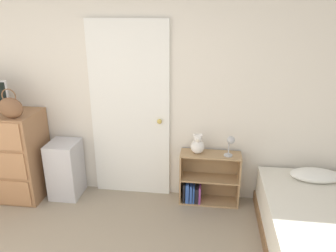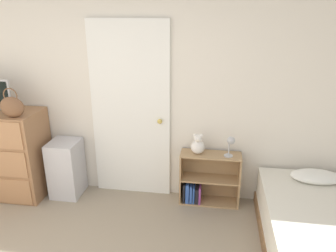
# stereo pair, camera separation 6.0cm
# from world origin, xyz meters

# --- Properties ---
(wall_back) EXTENTS (10.00, 0.06, 2.55)m
(wall_back) POSITION_xyz_m (0.00, 2.21, 1.27)
(wall_back) COLOR silver
(wall_back) RESTS_ON ground_plane
(door_closed) EXTENTS (0.91, 0.09, 2.06)m
(door_closed) POSITION_xyz_m (-0.03, 2.16, 1.03)
(door_closed) COLOR white
(door_closed) RESTS_ON ground_plane
(dresser) EXTENTS (1.00, 0.53, 1.05)m
(dresser) POSITION_xyz_m (-1.55, 1.90, 0.52)
(dresser) COLOR #996B47
(dresser) RESTS_ON ground_plane
(handbag) EXTENTS (0.27, 0.12, 0.32)m
(handbag) POSITION_xyz_m (-1.21, 1.73, 1.17)
(handbag) COLOR brown
(handbag) RESTS_ON dresser
(storage_bin) EXTENTS (0.34, 0.38, 0.69)m
(storage_bin) POSITION_xyz_m (-0.80, 1.97, 0.34)
(storage_bin) COLOR silver
(storage_bin) RESTS_ON ground_plane
(bookshelf) EXTENTS (0.68, 0.24, 0.62)m
(bookshelf) POSITION_xyz_m (0.85, 2.05, 0.26)
(bookshelf) COLOR tan
(bookshelf) RESTS_ON ground_plane
(teddy_bear) EXTENTS (0.15, 0.15, 0.23)m
(teddy_bear) POSITION_xyz_m (0.76, 2.04, 0.72)
(teddy_bear) COLOR silver
(teddy_bear) RESTS_ON bookshelf
(desk_lamp) EXTENTS (0.11, 0.11, 0.24)m
(desk_lamp) POSITION_xyz_m (1.11, 2.00, 0.78)
(desk_lamp) COLOR #B2B2B7
(desk_lamp) RESTS_ON bookshelf
(bed) EXTENTS (1.14, 1.82, 0.56)m
(bed) POSITION_xyz_m (2.01, 1.26, 0.23)
(bed) COLOR brown
(bed) RESTS_ON ground_plane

